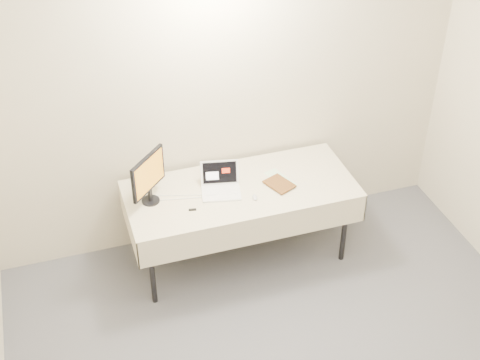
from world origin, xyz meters
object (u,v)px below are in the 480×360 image
object	(u,v)px
laptop	(220,184)
monitor	(148,176)
book	(272,178)
table	(241,194)

from	to	relation	value
laptop	monitor	distance (m)	0.60
monitor	book	distance (m)	0.98
laptop	book	xyz separation A→B (m)	(0.39, -0.13, 0.06)
laptop	monitor	bearing A→B (deg)	-170.01
table	monitor	bearing A→B (deg)	175.87
laptop	book	distance (m)	0.42
table	monitor	world-z (taller)	monitor
laptop	monitor	size ratio (longest dim) A/B	0.86
table	monitor	xyz separation A→B (m)	(-0.73, 0.05, 0.31)
table	book	size ratio (longest dim) A/B	8.10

